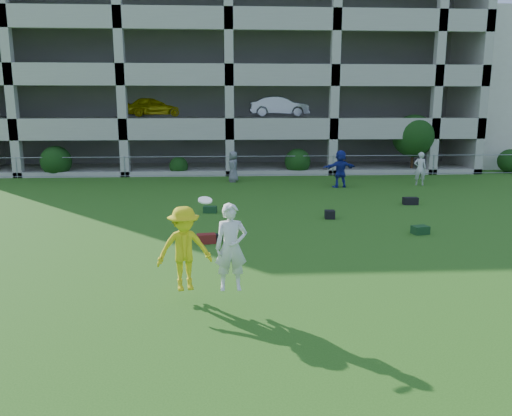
{
  "coord_description": "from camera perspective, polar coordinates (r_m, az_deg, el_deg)",
  "views": [
    {
      "loc": [
        -0.23,
        -9.65,
        4.0
      ],
      "look_at": [
        0.54,
        3.0,
        1.4
      ],
      "focal_mm": 35.0,
      "sensor_mm": 36.0,
      "label": 1
    }
  ],
  "objects": [
    {
      "name": "ground",
      "position": [
        10.45,
        -1.98,
        -10.92
      ],
      "size": [
        100.0,
        100.0,
        0.0
      ],
      "primitive_type": "plane",
      "color": "#235114",
      "rests_on": "ground"
    },
    {
      "name": "bystander_c",
      "position": [
        26.69,
        -2.6,
        4.75
      ],
      "size": [
        0.64,
        0.87,
        1.65
      ],
      "primitive_type": "imported",
      "rotation": [
        0.0,
        0.0,
        -1.42
      ],
      "color": "slate",
      "rests_on": "ground"
    },
    {
      "name": "bystander_d",
      "position": [
        25.22,
        9.61,
        4.45
      ],
      "size": [
        1.81,
        0.93,
        1.86
      ],
      "primitive_type": "imported",
      "rotation": [
        0.0,
        0.0,
        3.37
      ],
      "color": "navy",
      "rests_on": "ground"
    },
    {
      "name": "bystander_e",
      "position": [
        26.87,
        18.24,
        4.29
      ],
      "size": [
        0.69,
        0.53,
        1.7
      ],
      "primitive_type": "imported",
      "rotation": [
        0.0,
        0.0,
        2.93
      ],
      "color": "silver",
      "rests_on": "ground"
    },
    {
      "name": "bag_red_a",
      "position": [
        14.88,
        -5.7,
        -3.5
      ],
      "size": [
        0.59,
        0.38,
        0.28
      ],
      "primitive_type": "cube",
      "rotation": [
        0.0,
        0.0,
        0.16
      ],
      "color": "#5A200F",
      "rests_on": "ground"
    },
    {
      "name": "bag_black_b",
      "position": [
        15.06,
        -4.71,
        -3.41
      ],
      "size": [
        0.46,
        0.36,
        0.22
      ],
      "primitive_type": "cube",
      "rotation": [
        0.0,
        0.0,
        -0.32
      ],
      "color": "black",
      "rests_on": "ground"
    },
    {
      "name": "bag_green_c",
      "position": [
        16.71,
        18.26,
        -2.39
      ],
      "size": [
        0.57,
        0.46,
        0.26
      ],
      "primitive_type": "cube",
      "rotation": [
        0.0,
        0.0,
        0.25
      ],
      "color": "black",
      "rests_on": "ground"
    },
    {
      "name": "crate_d",
      "position": [
        18.21,
        8.43,
        -0.74
      ],
      "size": [
        0.38,
        0.38,
        0.3
      ],
      "primitive_type": "cube",
      "rotation": [
        0.0,
        0.0,
        -0.08
      ],
      "color": "black",
      "rests_on": "ground"
    },
    {
      "name": "bag_black_e",
      "position": [
        21.53,
        17.23,
        0.77
      ],
      "size": [
        0.61,
        0.32,
        0.3
      ],
      "primitive_type": "cube",
      "rotation": [
        0.0,
        0.0,
        -0.04
      ],
      "color": "black",
      "rests_on": "ground"
    },
    {
      "name": "bag_green_g",
      "position": [
        19.09,
        -5.27,
        -0.17
      ],
      "size": [
        0.54,
        0.37,
        0.25
      ],
      "primitive_type": "cube",
      "rotation": [
        0.0,
        0.0,
        -0.14
      ],
      "color": "#12331E",
      "rests_on": "ground"
    },
    {
      "name": "frisbee_contest",
      "position": [
        10.2,
        -6.87,
        -4.59
      ],
      "size": [
        1.91,
        1.19,
        2.03
      ],
      "color": "yellow",
      "rests_on": "ground"
    },
    {
      "name": "parking_garage",
      "position": [
        37.4,
        -3.2,
        14.67
      ],
      "size": [
        30.0,
        14.0,
        12.0
      ],
      "color": "#9E998C",
      "rests_on": "ground"
    },
    {
      "name": "fence",
      "position": [
        28.85,
        -2.98,
        4.84
      ],
      "size": [
        36.06,
        0.06,
        1.2
      ],
      "color": "gray",
      "rests_on": "ground"
    },
    {
      "name": "shrub_row",
      "position": [
        29.85,
        5.9,
        6.75
      ],
      "size": [
        34.38,
        2.52,
        3.5
      ],
      "color": "#163D11",
      "rests_on": "ground"
    }
  ]
}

